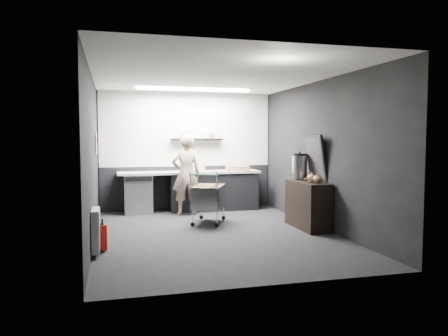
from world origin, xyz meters
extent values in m
plane|color=black|center=(0.00, 0.00, 0.00)|extent=(5.50, 5.50, 0.00)
plane|color=white|center=(0.00, 0.00, 2.70)|extent=(5.50, 5.50, 0.00)
plane|color=black|center=(0.00, 2.75, 1.35)|extent=(5.50, 0.00, 5.50)
plane|color=black|center=(0.00, -2.75, 1.35)|extent=(5.50, 0.00, 5.50)
plane|color=black|center=(-2.00, 0.00, 1.35)|extent=(0.00, 5.50, 5.50)
plane|color=black|center=(2.00, 0.00, 1.35)|extent=(0.00, 5.50, 5.50)
cube|color=silver|center=(0.00, 2.73, 1.85)|extent=(3.95, 0.02, 1.70)
cube|color=black|center=(0.00, 2.73, 0.50)|extent=(3.95, 0.02, 1.00)
cube|color=black|center=(0.20, 2.62, 1.62)|extent=(1.20, 0.22, 0.04)
cylinder|color=silver|center=(1.40, 2.72, 2.15)|extent=(0.20, 0.03, 0.20)
cube|color=silver|center=(-1.98, 1.30, 1.55)|extent=(0.02, 0.30, 0.40)
cube|color=red|center=(-1.98, 1.30, 1.62)|extent=(0.02, 0.22, 0.10)
cube|color=silver|center=(-1.94, -0.90, 0.35)|extent=(0.10, 0.50, 0.60)
cube|color=white|center=(0.00, 1.85, 2.67)|extent=(2.40, 0.20, 0.04)
cube|color=black|center=(0.55, 2.42, 0.42)|extent=(2.00, 0.56, 0.85)
cube|color=#B9B9B4|center=(0.00, 2.42, 0.88)|extent=(3.20, 0.60, 0.05)
cube|color=#9EA0A5|center=(-1.15, 2.42, 0.42)|extent=(0.60, 0.58, 0.85)
cube|color=black|center=(-1.15, 2.12, 0.78)|extent=(0.56, 0.02, 0.10)
imported|color=beige|center=(-0.15, 1.97, 0.87)|extent=(0.64, 0.42, 1.73)
cube|color=silver|center=(0.11, 0.93, 0.30)|extent=(0.83, 0.98, 0.02)
cube|color=silver|center=(-0.15, 0.93, 0.52)|extent=(0.36, 0.77, 0.44)
cube|color=silver|center=(0.37, 0.93, 0.52)|extent=(0.36, 0.77, 0.44)
cube|color=silver|center=(0.11, 0.52, 0.52)|extent=(0.50, 0.24, 0.44)
cube|color=silver|center=(0.11, 1.34, 0.52)|extent=(0.50, 0.24, 0.44)
cylinder|color=silver|center=(-0.12, 0.55, 0.17)|extent=(0.02, 0.02, 0.29)
cylinder|color=silver|center=(0.34, 0.55, 0.17)|extent=(0.02, 0.02, 0.29)
cylinder|color=silver|center=(-0.12, 1.31, 0.17)|extent=(0.02, 0.02, 0.29)
cylinder|color=silver|center=(0.34, 1.31, 0.17)|extent=(0.02, 0.02, 0.29)
cylinder|color=green|center=(0.11, 0.46, 0.98)|extent=(0.51, 0.25, 0.03)
cube|color=olive|center=(-0.01, 1.03, 0.50)|extent=(0.33, 0.36, 0.37)
cube|color=olive|center=(0.25, 0.81, 0.48)|extent=(0.31, 0.34, 0.33)
cylinder|color=black|center=(-0.12, 0.55, 0.04)|extent=(0.08, 0.06, 0.08)
cylinder|color=black|center=(-0.12, 1.31, 0.04)|extent=(0.08, 0.06, 0.08)
cylinder|color=black|center=(0.34, 0.55, 0.04)|extent=(0.08, 0.06, 0.08)
cylinder|color=black|center=(0.34, 1.31, 0.04)|extent=(0.08, 0.06, 0.08)
cube|color=black|center=(1.77, 0.01, 0.43)|extent=(0.43, 1.15, 0.86)
cylinder|color=silver|center=(1.77, 0.39, 1.10)|extent=(0.29, 0.29, 0.44)
cylinder|color=black|center=(1.77, 0.39, 1.34)|extent=(0.29, 0.29, 0.04)
sphere|color=black|center=(1.77, 0.39, 1.38)|extent=(0.05, 0.05, 0.05)
ellipsoid|color=brown|center=(1.77, -0.13, 0.94)|extent=(0.17, 0.17, 0.14)
ellipsoid|color=brown|center=(1.77, -0.37, 0.94)|extent=(0.17, 0.17, 0.14)
cube|color=black|center=(1.94, 0.06, 1.29)|extent=(0.20, 0.67, 0.86)
cube|color=black|center=(1.92, 0.06, 1.29)|extent=(0.14, 0.57, 0.74)
cylinder|color=#B4110C|center=(-1.85, -0.75, 0.21)|extent=(0.14, 0.14, 0.37)
cone|color=black|center=(-1.85, -0.75, 0.42)|extent=(0.09, 0.09, 0.06)
cylinder|color=black|center=(-1.85, -0.75, 0.45)|extent=(0.03, 0.03, 0.06)
cube|color=#93724E|center=(1.11, 2.37, 0.95)|extent=(0.58, 0.48, 0.10)
cylinder|color=beige|center=(0.27, 2.42, 0.99)|extent=(0.18, 0.18, 0.18)
cube|color=silver|center=(0.02, 2.37, 0.98)|extent=(0.19, 0.16, 0.15)
camera|label=1|loc=(-1.70, -7.27, 1.66)|focal=35.00mm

